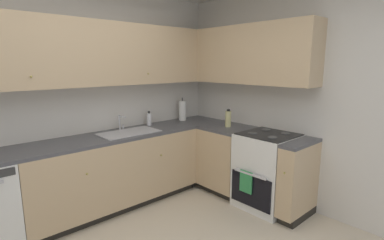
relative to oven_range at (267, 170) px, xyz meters
The scene contains 14 objects.
wall_back 2.52m from the oven_range, 138.90° to the left, with size 4.24×0.05×2.63m, color silver.
wall_right 0.94m from the oven_range, 40.21° to the right, with size 0.05×3.69×2.63m, color silver.
lower_cabinets_back 1.85m from the oven_range, 138.17° to the left, with size 2.13×0.62×0.87m.
countertop_back 1.90m from the oven_range, 138.29° to the left, with size 3.33×0.60×0.04m, color #4C4C51.
lower_cabinets_right 0.38m from the oven_range, 92.37° to the left, with size 0.62×1.45×0.87m.
countertop_right 0.57m from the oven_range, 92.79° to the left, with size 0.60×1.45×0.03m.
oven_range is the anchor object (origin of this frame).
upper_cabinets_back 2.49m from the oven_range, 138.34° to the left, with size 3.01×0.34×0.73m.
upper_cabinets_right 1.49m from the oven_range, 77.20° to the left, with size 0.32×2.00×0.73m.
sink 1.74m from the oven_range, 134.58° to the left, with size 0.71×0.40×0.10m.
faucet 1.92m from the oven_range, 129.95° to the left, with size 0.07×0.16×0.19m.
soap_bottle 1.69m from the oven_range, 117.95° to the left, with size 0.06×0.06×0.20m.
paper_towel_roll 1.52m from the oven_range, 96.88° to the left, with size 0.11×0.11×0.35m.
oil_bottle 0.84m from the oven_range, 91.68° to the left, with size 0.08×0.08×0.24m.
Camera 1 is at (-1.17, -1.64, 1.73)m, focal length 27.47 mm.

